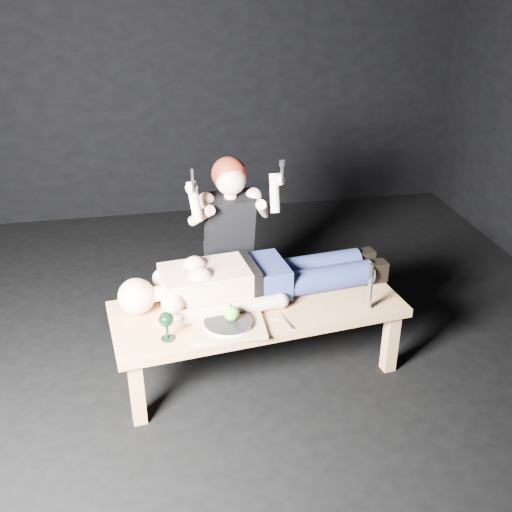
# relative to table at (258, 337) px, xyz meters

# --- Properties ---
(ground) EXTENTS (5.00, 5.00, 0.00)m
(ground) POSITION_rel_table_xyz_m (-0.12, 0.10, -0.23)
(ground) COLOR black
(ground) RESTS_ON ground
(back_wall) EXTENTS (5.00, 0.00, 5.00)m
(back_wall) POSITION_rel_table_xyz_m (-0.12, 2.60, 1.27)
(back_wall) COLOR black
(back_wall) RESTS_ON ground
(table) EXTENTS (1.75, 0.83, 0.45)m
(table) POSITION_rel_table_xyz_m (0.00, 0.00, 0.00)
(table) COLOR tan
(table) RESTS_ON ground
(lying_man) EXTENTS (1.77, 0.73, 0.27)m
(lying_man) POSITION_rel_table_xyz_m (0.04, 0.14, 0.36)
(lying_man) COLOR #D8A886
(lying_man) RESTS_ON table
(kneeling_woman) EXTENTS (0.71, 0.78, 1.22)m
(kneeling_woman) POSITION_rel_table_xyz_m (-0.08, 0.62, 0.39)
(kneeling_woman) COLOR black
(kneeling_woman) RESTS_ON ground
(serving_tray) EXTENTS (0.40, 0.30, 0.02)m
(serving_tray) POSITION_rel_table_xyz_m (-0.20, -0.20, 0.24)
(serving_tray) COLOR tan
(serving_tray) RESTS_ON table
(plate) EXTENTS (0.27, 0.27, 0.02)m
(plate) POSITION_rel_table_xyz_m (-0.20, -0.20, 0.26)
(plate) COLOR white
(plate) RESTS_ON serving_tray
(apple) EXTENTS (0.09, 0.09, 0.09)m
(apple) POSITION_rel_table_xyz_m (-0.18, -0.19, 0.31)
(apple) COLOR #429A21
(apple) RESTS_ON plate
(goblet) EXTENTS (0.09, 0.09, 0.17)m
(goblet) POSITION_rel_table_xyz_m (-0.54, -0.25, 0.31)
(goblet) COLOR black
(goblet) RESTS_ON table
(fork_flat) EXTENTS (0.03, 0.18, 0.01)m
(fork_flat) POSITION_rel_table_xyz_m (-0.40, -0.21, 0.23)
(fork_flat) COLOR #B2B2B7
(fork_flat) RESTS_ON table
(knife_flat) EXTENTS (0.06, 0.18, 0.01)m
(knife_flat) POSITION_rel_table_xyz_m (0.12, -0.20, 0.23)
(knife_flat) COLOR #B2B2B7
(knife_flat) RESTS_ON table
(spoon_flat) EXTENTS (0.16, 0.11, 0.01)m
(spoon_flat) POSITION_rel_table_xyz_m (0.03, -0.13, 0.23)
(spoon_flat) COLOR #B2B2B7
(spoon_flat) RESTS_ON table
(carving_knife) EXTENTS (0.04, 0.05, 0.29)m
(carving_knife) POSITION_rel_table_xyz_m (0.63, -0.15, 0.37)
(carving_knife) COLOR #B2B2B7
(carving_knife) RESTS_ON table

